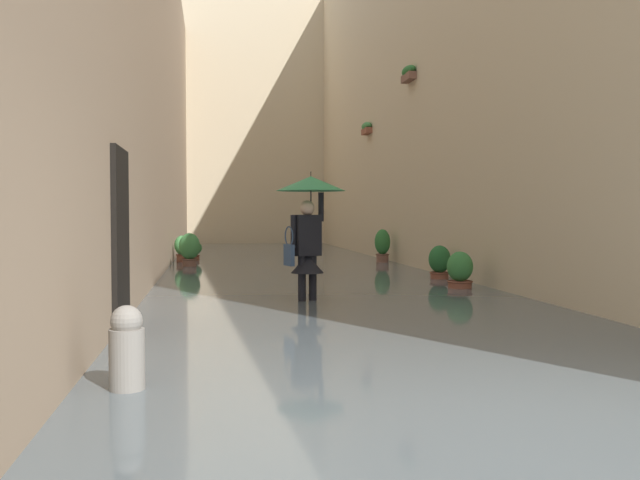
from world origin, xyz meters
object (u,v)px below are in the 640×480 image
object	(u,v)px
person_wading	(309,212)
potted_plant_far_left	(440,264)
potted_plant_near_left	(460,273)
potted_plant_far_right	(192,251)
potted_plant_mid_left	(382,247)
potted_plant_near_right	(190,250)
potted_plant_mid_right	(182,250)
mooring_bollard	(127,357)

from	to	relation	value
person_wading	potted_plant_far_left	xyz separation A→B (m)	(-3.09, -2.98, -1.05)
potted_plant_near_left	potted_plant_far_right	world-z (taller)	potted_plant_near_left
potted_plant_near_left	potted_plant_mid_left	world-z (taller)	potted_plant_mid_left
person_wading	potted_plant_mid_left	world-z (taller)	person_wading
potted_plant_near_right	potted_plant_mid_left	bearing A→B (deg)	-173.83
potted_plant_far_left	potted_plant_mid_left	size ratio (longest dim) A/B	0.79
potted_plant_mid_right	potted_plant_near_right	world-z (taller)	potted_plant_near_right
potted_plant_mid_left	potted_plant_near_right	size ratio (longest dim) A/B	1.07
potted_plant_mid_left	potted_plant_far_left	bearing A→B (deg)	90.19
potted_plant_mid_left	mooring_bollard	size ratio (longest dim) A/B	1.33
person_wading	potted_plant_mid_right	world-z (taller)	person_wading
potted_plant_far_left	potted_plant_near_right	distance (m)	6.50
potted_plant_far_right	mooring_bollard	size ratio (longest dim) A/B	0.89
person_wading	mooring_bollard	xyz separation A→B (m)	(2.09, 4.91, -1.09)
potted_plant_mid_right	potted_plant_near_right	distance (m)	1.45
person_wading	potted_plant_near_left	world-z (taller)	person_wading
person_wading	potted_plant_mid_right	xyz separation A→B (m)	(2.24, -8.45, -1.00)
potted_plant_near_left	potted_plant_far_right	xyz separation A→B (m)	(4.90, -8.04, -0.02)
potted_plant_mid_left	potted_plant_near_right	world-z (taller)	potted_plant_mid_left
potted_plant_far_left	person_wading	bearing A→B (deg)	43.95
person_wading	potted_plant_near_right	world-z (taller)	person_wading
potted_plant_far_right	potted_plant_mid_right	world-z (taller)	potted_plant_mid_right
person_wading	mooring_bollard	bearing A→B (deg)	66.98
potted_plant_mid_right	mooring_bollard	distance (m)	13.36
person_wading	potted_plant_mid_left	xyz separation A→B (m)	(-3.08, -7.56, -0.92)
person_wading	potted_plant_far_right	xyz separation A→B (m)	(2.02, -9.33, -1.09)
person_wading	potted_plant_far_right	world-z (taller)	person_wading
potted_plant_mid_left	potted_plant_mid_right	bearing A→B (deg)	-9.44
person_wading	potted_plant_far_left	distance (m)	4.42
potted_plant_far_right	potted_plant_near_right	world-z (taller)	potted_plant_near_right
potted_plant_far_right	potted_plant_mid_left	size ratio (longest dim) A/B	0.67
potted_plant_mid_right	potted_plant_far_left	size ratio (longest dim) A/B	1.06
potted_plant_mid_right	mooring_bollard	bearing A→B (deg)	90.67
potted_plant_near_left	potted_plant_mid_left	distance (m)	6.28
potted_plant_near_left	person_wading	bearing A→B (deg)	24.13
potted_plant_near_right	mooring_bollard	xyz separation A→B (m)	(0.09, 11.92, -0.17)
potted_plant_mid_left	potted_plant_near_right	bearing A→B (deg)	6.17
potted_plant_far_left	potted_plant_mid_left	distance (m)	4.59
potted_plant_far_right	potted_plant_far_left	distance (m)	8.15
potted_plant_near_left	potted_plant_near_right	world-z (taller)	potted_plant_near_right
potted_plant_near_left	potted_plant_near_right	distance (m)	7.52
potted_plant_near_left	potted_plant_mid_left	size ratio (longest dim) A/B	0.76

